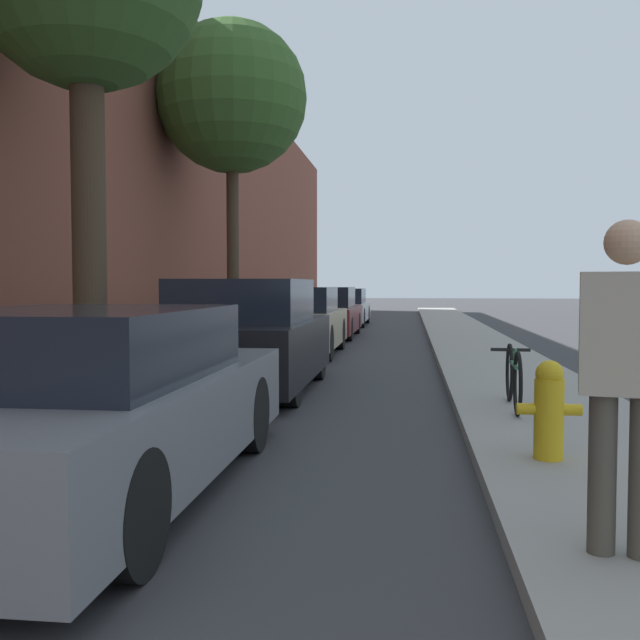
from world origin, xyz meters
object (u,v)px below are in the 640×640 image
parked_car_champagne (295,322)px  fire_hydrant (549,408)px  parked_car_grey (91,405)px  bicycle (513,377)px  pedestrian (625,367)px  street_tree_far (232,99)px  parked_car_maroon (324,313)px  parked_car_black (246,339)px  parked_car_white (343,308)px

parked_car_champagne → fire_hydrant: bearing=-69.3°
parked_car_grey → bicycle: 4.65m
pedestrian → fire_hydrant: bearing=-78.7°
pedestrian → bicycle: 4.32m
street_tree_far → fire_hydrant: bearing=-63.2°
parked_car_grey → pedestrian: size_ratio=2.65×
parked_car_grey → parked_car_champagne: (-0.17, 10.01, 0.05)m
parked_car_maroon → parked_car_champagne: bearing=-90.2°
parked_car_black → parked_car_grey: bearing=-89.6°
parked_car_black → pedestrian: (3.27, -5.93, 0.34)m
parked_car_grey → street_tree_far: size_ratio=0.63×
parked_car_grey → bicycle: bearing=44.5°
street_tree_far → pedestrian: 13.38m
street_tree_far → bicycle: street_tree_far is taller
pedestrian → bicycle: size_ratio=1.02×
parked_car_maroon → fire_hydrant: bearing=-76.4°
parked_car_white → fire_hydrant: parked_car_white is taller
pedestrian → parked_car_white: bearing=-69.3°
street_tree_far → pedestrian: bearing=-67.3°
parked_car_champagne → street_tree_far: size_ratio=0.58×
parked_car_grey → parked_car_white: bearing=90.4°
parked_car_maroon → bicycle: bearing=-73.6°
parked_car_grey → parked_car_white: 20.68m
parked_car_champagne → parked_car_maroon: size_ratio=0.89×
parked_car_grey → bicycle: parked_car_grey is taller
parked_car_black → street_tree_far: street_tree_far is taller
parked_car_white → parked_car_maroon: bearing=-90.0°
pedestrian → street_tree_far: bearing=-55.5°
parked_car_black → bicycle: size_ratio=2.45×
parked_car_grey → street_tree_far: bearing=98.8°
street_tree_far → parked_car_maroon: bearing=71.3°
pedestrian → parked_car_black: bearing=-49.3°
street_tree_far → fire_hydrant: street_tree_far is taller
parked_car_black → parked_car_maroon: size_ratio=0.88×
parked_car_grey → fire_hydrant: size_ratio=5.76×
parked_car_white → bicycle: 17.77m
parked_car_champagne → pedestrian: (3.40, -11.04, 0.38)m
parked_car_grey → parked_car_white: size_ratio=0.96×
street_tree_far → bicycle: 10.20m
parked_car_grey → fire_hydrant: parked_car_grey is taller
parked_car_white → fire_hydrant: 20.02m
parked_car_black → parked_car_white: 15.77m
parked_car_grey → parked_car_white: (-0.14, 20.68, -0.00)m
parked_car_maroon → fire_hydrant: parked_car_maroon is taller
parked_car_champagne → parked_car_grey: bearing=-89.1°
parked_car_black → street_tree_far: 7.61m
fire_hydrant → bicycle: bearing=88.6°
bicycle → street_tree_far: bearing=126.8°
parked_car_black → parked_car_champagne: bearing=91.5°
fire_hydrant → parked_car_champagne: bearing=110.7°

